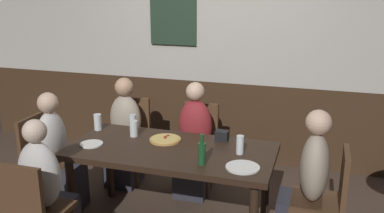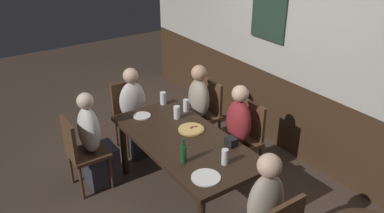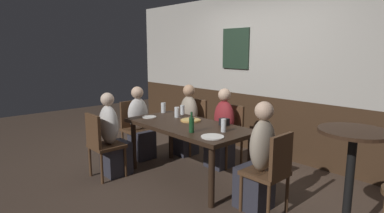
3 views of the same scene
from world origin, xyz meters
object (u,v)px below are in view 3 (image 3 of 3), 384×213
Objects in this scene: person_mid_far at (222,134)px; person_head_west at (140,128)px; beer_bottle_green at (192,124)px; person_head_east at (258,165)px; pizza at (191,120)px; plate_white_large at (212,137)px; chair_mid_far at (229,131)px; chair_head_west at (134,125)px; person_left_near at (113,141)px; chair_left_far at (194,123)px; pint_glass_pale at (177,113)px; highball_clear at (163,108)px; condiment_caddy at (224,122)px; beer_glass_half at (182,110)px; dining_table at (187,130)px; chair_head_east at (271,169)px; plate_white_small at (149,117)px; person_left_far at (187,125)px; chair_left_near at (101,142)px; tumbler_short at (224,126)px; side_bar_table at (349,180)px.

person_mid_far is 1.31m from person_head_west.
person_head_east is at bearing 16.90° from beer_bottle_green.
pizza is 1.08× the size of plate_white_large.
chair_mid_far is 1.18m from beer_bottle_green.
person_left_near reaches higher than chair_head_west.
chair_left_far is 0.81m from pint_glass_pale.
highball_clear is (-0.81, -0.60, 0.31)m from chair_mid_far.
highball_clear is at bearing -176.46° from condiment_caddy.
person_left_near is 1.11m from beer_glass_half.
person_mid_far is 0.60m from condiment_caddy.
dining_table is at bearing 180.00° from person_head_east.
chair_head_west is 0.16m from person_head_west.
chair_mid_far is at bearing 90.00° from dining_table.
chair_head_east is 1.86m from beer_glass_half.
person_head_west reaches higher than dining_table.
person_left_near is at bearing -138.78° from dining_table.
chair_head_east is 1.00× the size of chair_mid_far.
plate_white_large is at bearing -3.51° from plate_white_small.
person_head_east reaches higher than person_left_far.
tumbler_short is at bearing 33.44° from chair_left_near.
chair_left_far is 3.42× the size of plate_white_large.
highball_clear reaches higher than chair_head_east.
person_left_near reaches higher than plate_white_large.
beer_glass_half is at bearing 22.61° from highball_clear.
person_head_east reaches higher than beer_bottle_green.
chair_mid_far is at bearing 36.72° from highball_clear.
chair_left_near is at bearing -58.05° from chair_head_west.
condiment_caddy is (1.14, -0.53, 0.29)m from chair_left_far.
dining_table is at bearing -174.59° from tumbler_short.
chair_left_near is 0.77× the size of person_mid_far.
person_head_east is 10.73× the size of condiment_caddy.
beer_bottle_green is (0.34, -0.24, 0.18)m from dining_table.
person_left_far is 0.52m from beer_glass_half.
highball_clear is at bearing 92.81° from person_left_near.
chair_head_west is at bearing -179.86° from side_bar_table.
person_mid_far is 5.84× the size of plate_white_small.
chair_mid_far is 1.00× the size of chair_head_west.
dining_table is at bearing -34.92° from beer_glass_half.
beer_glass_half reaches higher than pizza.
chair_head_east is 4.47× the size of plate_white_small.
plate_white_small is (0.09, -0.96, 0.25)m from chair_left_far.
person_left_far is 0.69m from pint_glass_pale.
chair_mid_far is 0.75× the size of person_head_east.
person_left_near is 4.12× the size of pizza.
person_mid_far is 2.15m from side_bar_table.
condiment_caddy reaches higher than plate_white_small.
side_bar_table is (0.75, 0.01, 0.12)m from chair_head_east.
person_left_far is at bearing -168.02° from chair_mid_far.
pint_glass_pale is at bearing 176.19° from side_bar_table.
tumbler_short is at bearing 5.41° from dining_table.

